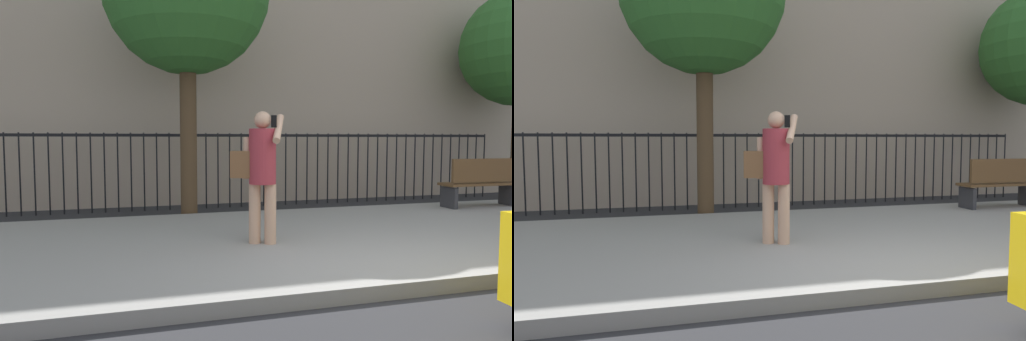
% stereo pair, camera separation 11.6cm
% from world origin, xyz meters
% --- Properties ---
extents(ground_plane, '(60.00, 60.00, 0.00)m').
position_xyz_m(ground_plane, '(0.00, 0.00, 0.00)').
color(ground_plane, '#28282B').
extents(sidewalk, '(28.00, 4.40, 0.15)m').
position_xyz_m(sidewalk, '(0.00, 2.20, 0.07)').
color(sidewalk, gray).
rests_on(sidewalk, ground).
extents(building_facade, '(28.00, 4.00, 9.14)m').
position_xyz_m(building_facade, '(0.00, 8.50, 4.57)').
color(building_facade, tan).
rests_on(building_facade, ground).
extents(iron_fence, '(12.03, 0.04, 1.60)m').
position_xyz_m(iron_fence, '(0.00, 5.90, 1.02)').
color(iron_fence, black).
rests_on(iron_fence, ground).
extents(pedestrian_on_phone, '(0.72, 0.57, 1.67)m').
position_xyz_m(pedestrian_on_phone, '(-1.13, 1.88, 1.12)').
color(pedestrian_on_phone, tan).
rests_on(pedestrian_on_phone, sidewalk).
extents(street_bench, '(1.60, 0.45, 0.95)m').
position_xyz_m(street_bench, '(3.88, 3.62, 0.65)').
color(street_bench, brown).
rests_on(street_bench, sidewalk).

